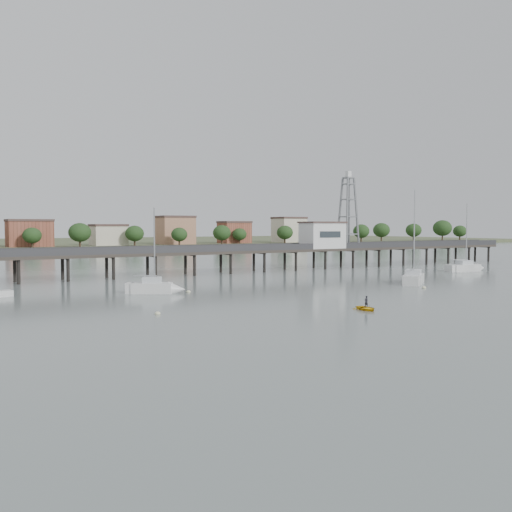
{
  "coord_description": "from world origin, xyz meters",
  "views": [
    {
      "loc": [
        -43.62,
        -30.02,
        8.39
      ],
      "look_at": [
        -0.9,
        42.0,
        4.0
      ],
      "focal_mm": 40.0,
      "sensor_mm": 36.0,
      "label": 1
    }
  ],
  "objects": [
    {
      "name": "sailboat_e",
      "position": [
        44.9,
        40.95,
        0.64
      ],
      "size": [
        8.27,
        3.22,
        13.33
      ],
      "rotation": [
        0.0,
        0.0,
        -0.11
      ],
      "color": "silver",
      "rests_on": "ground"
    },
    {
      "name": "pier_building",
      "position": [
        25.0,
        60.0,
        6.67
      ],
      "size": [
        8.4,
        5.4,
        5.3
      ],
      "color": "silver",
      "rests_on": "ground"
    },
    {
      "name": "dinghy_occupant",
      "position": [
        -5.25,
        13.04,
        0.0
      ],
      "size": [
        0.48,
        1.21,
        0.29
      ],
      "primitive_type": "imported",
      "rotation": [
        0.0,
        0.0,
        3.18
      ],
      "color": "black",
      "rests_on": "ground"
    },
    {
      "name": "pier",
      "position": [
        0.0,
        60.0,
        3.79
      ],
      "size": [
        150.0,
        5.0,
        5.5
      ],
      "color": "#2D2823",
      "rests_on": "ground"
    },
    {
      "name": "sailboat_b",
      "position": [
        -17.77,
        37.33,
        0.65
      ],
      "size": [
        6.75,
        5.05,
        11.19
      ],
      "rotation": [
        0.0,
        0.0,
        -0.53
      ],
      "color": "silver",
      "rests_on": "ground"
    },
    {
      "name": "sailboat_c",
      "position": [
        19.98,
        30.81,
        0.64
      ],
      "size": [
        8.52,
        7.53,
        14.55
      ],
      "rotation": [
        0.0,
        0.0,
        0.67
      ],
      "color": "silver",
      "rests_on": "ground"
    },
    {
      "name": "far_shore",
      "position": [
        0.36,
        239.58,
        0.95
      ],
      "size": [
        500.0,
        170.0,
        10.4
      ],
      "color": "#475133",
      "rests_on": "ground"
    },
    {
      "name": "yellow_dinghy",
      "position": [
        -5.25,
        13.04,
        0.0
      ],
      "size": [
        2.08,
        0.89,
        2.82
      ],
      "primitive_type": "imported",
      "rotation": [
        0.0,
        0.0,
        -0.16
      ],
      "color": "gold",
      "rests_on": "ground"
    },
    {
      "name": "mooring_buoys",
      "position": [
        8.79,
        28.18,
        0.08
      ],
      "size": [
        65.9,
        16.49,
        0.39
      ],
      "color": "beige",
      "rests_on": "ground"
    },
    {
      "name": "lattice_tower",
      "position": [
        31.5,
        60.0,
        11.1
      ],
      "size": [
        3.2,
        3.2,
        15.5
      ],
      "color": "slate",
      "rests_on": "ground"
    }
  ]
}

